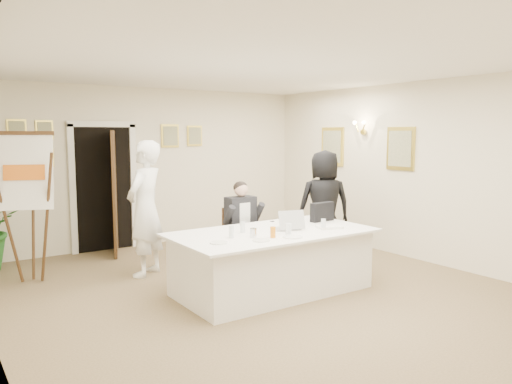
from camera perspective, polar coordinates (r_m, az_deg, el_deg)
The scene contains 25 objects.
floor at distance 6.39m, azimuth 0.88°, elevation -11.47°, with size 7.00×7.00×0.00m, color brown.
ceiling at distance 6.12m, azimuth 0.93°, elevation 14.29°, with size 6.00×7.00×0.02m, color white.
wall_back at distance 9.17m, azimuth -11.78°, elevation 2.86°, with size 6.00×0.10×2.80m, color beige.
wall_right at distance 8.19m, azimuth 18.35°, elevation 2.22°, with size 0.10×7.00×2.80m, color beige.
doorway at distance 8.74m, azimuth -16.63°, elevation 0.18°, with size 1.14×0.86×2.20m.
pictures_back_wall at distance 8.85m, azimuth -16.58°, elevation 5.50°, with size 3.40×0.06×0.80m, color #E4CA4E, non-canonical shape.
pictures_right_wall at distance 8.93m, azimuth 12.19°, elevation 5.00°, with size 0.06×2.20×0.80m, color #E4CA4E, non-canonical shape.
wall_sconce at distance 8.88m, azimuth 11.93°, elevation 7.25°, with size 0.20×0.30×0.24m, color gold, non-canonical shape.
conference_table at distance 6.35m, azimuth 1.85°, elevation -7.88°, with size 2.53×1.36×0.78m.
seated_man at distance 7.13m, azimuth -1.57°, elevation -4.00°, with size 0.57×0.61×1.34m, color black, non-canonical shape.
flip_chart at distance 7.23m, azimuth -24.53°, elevation -2.48°, with size 0.71×0.55×1.98m.
standing_man at distance 7.13m, azimuth -12.53°, elevation -1.86°, with size 0.69×0.45×1.90m, color white.
standing_woman at distance 7.98m, azimuth 7.78°, elevation -1.46°, with size 0.85×0.55×1.74m, color black.
laptop at distance 6.38m, azimuth 3.41°, elevation -3.03°, with size 0.34×0.36×0.28m, color #B7BABC, non-canonical shape.
laptop_bag at distance 7.01m, azimuth 7.56°, elevation -2.27°, with size 0.38×0.10×0.26m, color black.
paper_stack at distance 6.53m, azimuth 8.39°, elevation -3.98°, with size 0.31×0.22×0.03m, color white.
plate_left at distance 5.59m, azimuth -4.30°, elevation -5.80°, with size 0.20×0.20×0.01m, color white.
plate_mid at distance 5.70m, azimuth 0.59°, elevation -5.54°, with size 0.20×0.20×0.01m, color white.
plate_near at distance 5.90m, azimuth 4.21°, elevation -5.14°, with size 0.23×0.23×0.01m, color white.
glass_a at distance 5.87m, azimuth -2.82°, elevation -4.58°, with size 0.06×0.06×0.14m, color silver.
glass_b at distance 6.02m, azimuth 3.72°, elevation -4.29°, with size 0.07×0.07×0.14m, color silver.
glass_c at distance 6.40m, azimuth 7.71°, elevation -3.68°, with size 0.06×0.06×0.14m, color silver.
glass_d at distance 6.17m, azimuth -1.52°, elevation -4.01°, with size 0.06×0.06×0.14m, color silver.
oj_glass at distance 5.87m, azimuth 1.95°, elevation -4.62°, with size 0.06×0.06×0.13m, color orange.
steel_jug at distance 5.88m, azimuth -0.32°, elevation -4.69°, with size 0.08×0.08×0.11m, color silver.
Camera 1 is at (-3.49, -4.96, 1.99)m, focal length 35.00 mm.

